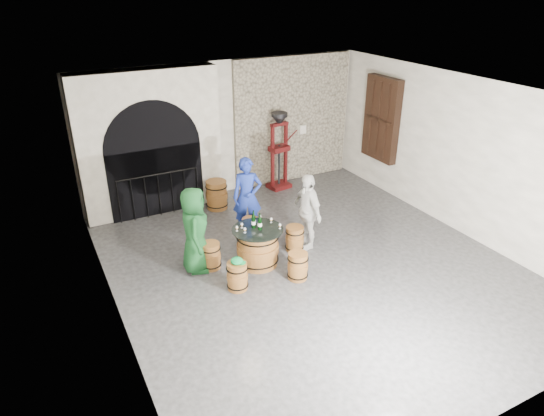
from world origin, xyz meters
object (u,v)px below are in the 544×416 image
wine_bottle_left (253,221)px  side_barrel (217,195)px  wine_bottle_center (260,223)px  barrel_stool_near_left (237,276)px  wine_bottle_right (254,220)px  barrel_table (258,247)px  person_green (195,230)px  barrel_stool_left (211,256)px  corking_press (279,145)px  barrel_stool_far (251,230)px  person_white (307,211)px  person_blue (247,197)px  barrel_stool_right (295,239)px  barrel_stool_near_right (298,266)px

wine_bottle_left → side_barrel: wine_bottle_left is taller
wine_bottle_center → side_barrel: 2.71m
barrel_stool_near_left → wine_bottle_left: bearing=45.9°
wine_bottle_center → wine_bottle_right: same height
barrel_table → side_barrel: size_ratio=1.40×
wine_bottle_left → person_green: bearing=165.4°
barrel_stool_left → corking_press: corking_press is taller
barrel_stool_left → wine_bottle_right: size_ratio=1.58×
wine_bottle_left → side_barrel: size_ratio=0.48×
wine_bottle_right → wine_bottle_left: bearing=-120.0°
barrel_stool_far → wine_bottle_center: bearing=-103.9°
barrel_stool_far → person_white: bearing=-36.7°
person_blue → wine_bottle_center: 1.29m
corking_press → person_blue: bearing=-142.5°
person_blue → corking_press: 2.53m
person_green → side_barrel: person_green is taller
wine_bottle_left → corking_press: (2.12, 2.95, 0.27)m
person_blue → wine_bottle_left: bearing=-88.2°
barrel_stool_far → wine_bottle_left: wine_bottle_left is taller
barrel_stool_right → wine_bottle_center: wine_bottle_center is taller
person_white → wine_bottle_center: (-1.12, -0.19, 0.09)m
barrel_stool_near_left → person_green: (-0.40, 0.92, 0.56)m
person_green → corking_press: corking_press is taller
barrel_table → person_white: bearing=7.9°
corking_press → person_white: bearing=-117.0°
barrel_stool_near_left → barrel_stool_left: bearing=100.9°
barrel_stool_left → wine_bottle_right: wine_bottle_right is taller
barrel_stool_left → person_blue: 1.62m
barrel_stool_near_left → person_blue: bearing=60.0°
person_blue → wine_bottle_right: (-0.38, -1.09, 0.04)m
person_green → wine_bottle_left: bearing=-84.2°
barrel_stool_near_left → wine_bottle_center: (0.70, 0.54, 0.61)m
barrel_stool_far → barrel_stool_near_left: same height
barrel_table → wine_bottle_left: bearing=112.1°
side_barrel → corking_press: (1.86, 0.42, 0.80)m
barrel_table → side_barrel: bearing=85.1°
barrel_table → barrel_stool_near_left: size_ratio=1.85×
barrel_stool_right → side_barrel: bearing=104.4°
barrel_stool_left → barrel_stool_near_left: bearing=-79.1°
wine_bottle_left → person_white: bearing=3.5°
side_barrel → person_green: bearing=-119.8°
barrel_table → barrel_stool_left: size_ratio=1.85×
person_green → wine_bottle_right: person_green is taller
barrel_stool_near_right → person_blue: size_ratio=0.31×
wine_bottle_center → wine_bottle_right: (-0.05, 0.16, 0.00)m
barrel_stool_left → barrel_stool_near_right: bearing=-40.0°
person_green → wine_bottle_center: person_green is taller
barrel_stool_far → wine_bottle_left: (-0.29, -0.75, 0.61)m
person_blue → wine_bottle_right: person_blue is taller
barrel_stool_near_right → wine_bottle_right: 1.17m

